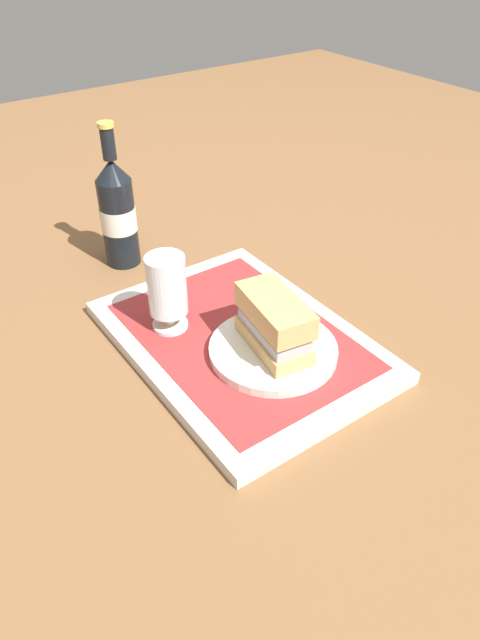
{
  "coord_description": "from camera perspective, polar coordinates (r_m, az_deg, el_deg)",
  "views": [
    {
      "loc": [
        -0.57,
        0.4,
        0.57
      ],
      "look_at": [
        0.0,
        0.0,
        0.05
      ],
      "focal_mm": 32.44,
      "sensor_mm": 36.0,
      "label": 1
    }
  ],
  "objects": [
    {
      "name": "sandwich",
      "position": [
        0.83,
        3.29,
        -0.16
      ],
      "size": [
        0.14,
        0.08,
        0.08
      ],
      "rotation": [
        0.0,
        0.0,
        -0.16
      ],
      "color": "tan",
      "rests_on": "plate"
    },
    {
      "name": "tray",
      "position": [
        0.9,
        0.0,
        -2.04
      ],
      "size": [
        0.44,
        0.32,
        0.02
      ],
      "primitive_type": "cube",
      "color": "silver",
      "rests_on": "ground_plane"
    },
    {
      "name": "beer_bottle",
      "position": [
        1.09,
        -11.99,
        10.4
      ],
      "size": [
        0.07,
        0.07,
        0.27
      ],
      "color": "black",
      "rests_on": "ground_plane"
    },
    {
      "name": "beer_glass",
      "position": [
        0.88,
        -7.19,
        2.93
      ],
      "size": [
        0.06,
        0.06,
        0.12
      ],
      "color": "silver",
      "rests_on": "placemat"
    },
    {
      "name": "placemat",
      "position": [
        0.89,
        0.0,
        -1.51
      ],
      "size": [
        0.38,
        0.27,
        0.0
      ],
      "primitive_type": "cube",
      "color": "#9E2D2D",
      "rests_on": "tray"
    },
    {
      "name": "ground_plane",
      "position": [
        0.91,
        0.0,
        -2.54
      ],
      "size": [
        3.0,
        3.0,
        0.0
      ],
      "primitive_type": "plane",
      "color": "brown"
    },
    {
      "name": "plate",
      "position": [
        0.85,
        3.29,
        -2.97
      ],
      "size": [
        0.19,
        0.19,
        0.01
      ],
      "primitive_type": "cylinder",
      "color": "silver",
      "rests_on": "placemat"
    }
  ]
}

